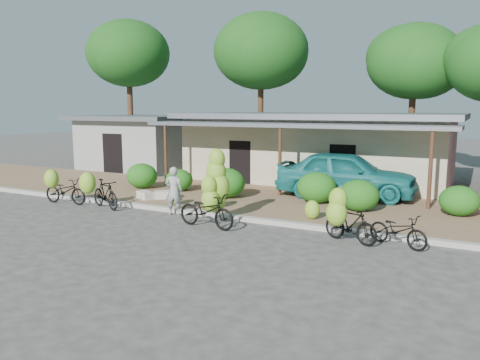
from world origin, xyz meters
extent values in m
plane|color=#3E3C3A|center=(0.00, 0.00, 0.00)|extent=(100.00, 100.00, 0.00)
cube|color=#8F714D|center=(0.00, 5.00, 0.06)|extent=(60.00, 6.00, 0.12)
cube|color=#A8A399|center=(0.00, 2.00, 0.07)|extent=(60.00, 0.25, 0.15)
cube|color=beige|center=(0.00, 11.00, 1.55)|extent=(12.00, 6.00, 3.10)
cube|color=slate|center=(0.00, 11.00, 3.23)|extent=(13.00, 7.00, 0.25)
cube|color=black|center=(0.00, 8.05, 1.10)|extent=(1.40, 0.12, 2.20)
cube|color=slate|center=(0.00, 7.00, 2.90)|extent=(13.00, 2.00, 0.15)
cylinder|color=#523421|center=(-5.60, 6.10, 1.43)|extent=(0.14, 0.14, 2.85)
cylinder|color=#523421|center=(0.00, 6.10, 1.43)|extent=(0.14, 0.14, 2.85)
cylinder|color=#523421|center=(5.60, 6.10, 1.43)|extent=(0.14, 0.14, 2.85)
cube|color=gray|center=(-11.00, 11.00, 1.45)|extent=(6.00, 5.00, 2.90)
cube|color=slate|center=(-11.00, 11.00, 3.02)|extent=(7.00, 6.00, 0.25)
cube|color=black|center=(-11.00, 8.55, 1.10)|extent=(1.40, 0.12, 2.20)
cylinder|color=#523421|center=(-13.50, 13.00, 3.74)|extent=(0.36, 0.36, 7.47)
ellipsoid|color=#104012|center=(-13.50, 13.00, 7.06)|extent=(5.30, 5.30, 4.24)
ellipsoid|color=#104012|center=(-14.00, 13.30, 7.36)|extent=(4.51, 4.51, 3.61)
cylinder|color=#523421|center=(-5.50, 16.00, 3.74)|extent=(0.36, 0.36, 7.49)
ellipsoid|color=#104012|center=(-5.50, 16.00, 7.07)|extent=(5.88, 5.88, 4.71)
ellipsoid|color=#104012|center=(-6.00, 16.30, 7.37)|extent=(5.00, 5.00, 4.00)
cylinder|color=#523421|center=(3.50, 16.50, 3.23)|extent=(0.36, 0.36, 6.46)
ellipsoid|color=#104012|center=(3.50, 16.50, 6.10)|extent=(5.10, 5.10, 4.08)
ellipsoid|color=#104012|center=(3.00, 16.80, 6.40)|extent=(4.34, 4.34, 3.47)
ellipsoid|color=#164E11|center=(-6.00, 4.87, 0.66)|extent=(1.39, 1.25, 1.09)
ellipsoid|color=#164E11|center=(-4.14, 5.03, 0.58)|extent=(1.19, 1.07, 0.93)
ellipsoid|color=#164E11|center=(-1.64, 4.66, 0.70)|extent=(1.49, 1.34, 1.16)
ellipsoid|color=#164E11|center=(1.82, 5.31, 0.69)|extent=(1.47, 1.32, 1.15)
ellipsoid|color=#164E11|center=(3.52, 4.66, 0.66)|extent=(1.37, 1.24, 1.07)
ellipsoid|color=#164E11|center=(6.59, 5.43, 0.61)|extent=(1.27, 1.14, 0.99)
imported|color=black|center=(-6.73, 1.29, 0.50)|extent=(1.94, 0.80, 0.99)
ellipsoid|color=#87C330|center=(-6.68, 0.64, 1.05)|extent=(0.56, 0.48, 0.70)
imported|color=black|center=(-4.81, 1.38, 0.53)|extent=(1.82, 1.06, 1.05)
ellipsoid|color=#87C330|center=(-5.02, 0.76, 1.00)|extent=(0.62, 0.53, 0.78)
imported|color=black|center=(-0.12, 0.71, 0.52)|extent=(2.06, 0.90, 1.05)
ellipsoid|color=#87C330|center=(-0.12, 1.26, 0.76)|extent=(0.65, 0.55, 0.81)
ellipsoid|color=#87C330|center=(-0.02, 1.25, 1.19)|extent=(0.72, 0.61, 0.90)
ellipsoid|color=#87C330|center=(-0.10, 1.26, 1.63)|extent=(0.64, 0.54, 0.80)
ellipsoid|color=#87C330|center=(-0.07, 1.26, 2.04)|extent=(0.53, 0.45, 0.66)
ellipsoid|color=#87C330|center=(-0.10, 0.91, 0.81)|extent=(0.58, 0.49, 0.73)
ellipsoid|color=#87C330|center=(-0.14, 0.92, 1.26)|extent=(0.51, 0.43, 0.63)
imported|color=black|center=(4.15, 1.16, 0.50)|extent=(1.71, 1.00, 0.99)
ellipsoid|color=#87C330|center=(3.92, 0.55, 0.91)|extent=(0.55, 0.47, 0.69)
ellipsoid|color=#87C330|center=(3.94, 0.60, 1.27)|extent=(0.49, 0.41, 0.61)
imported|color=black|center=(5.34, 1.37, 0.44)|extent=(1.76, 1.16, 0.87)
ellipsoid|color=#87C330|center=(-2.62, 2.60, 0.42)|extent=(0.48, 0.41, 0.61)
ellipsoid|color=#87C330|center=(-1.04, 2.92, 0.47)|extent=(0.56, 0.48, 0.70)
ellipsoid|color=#87C330|center=(2.51, 2.78, 0.42)|extent=(0.48, 0.41, 0.60)
cube|color=silver|center=(-3.65, 3.40, 0.27)|extent=(0.92, 0.83, 0.30)
cube|color=silver|center=(-4.32, 2.99, 0.26)|extent=(0.84, 0.66, 0.28)
imported|color=#969696|center=(-2.00, 1.68, 0.82)|extent=(0.70, 0.57, 1.65)
imported|color=white|center=(-1.66, 3.80, 0.87)|extent=(0.92, 0.85, 1.50)
imported|color=#1A7575|center=(2.46, 6.91, 1.03)|extent=(5.55, 2.70, 1.83)
camera|label=1|loc=(7.17, -11.05, 3.59)|focal=35.00mm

